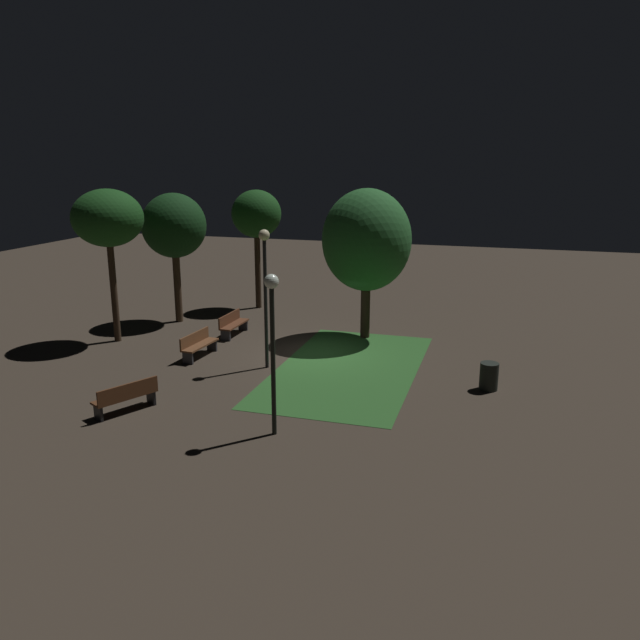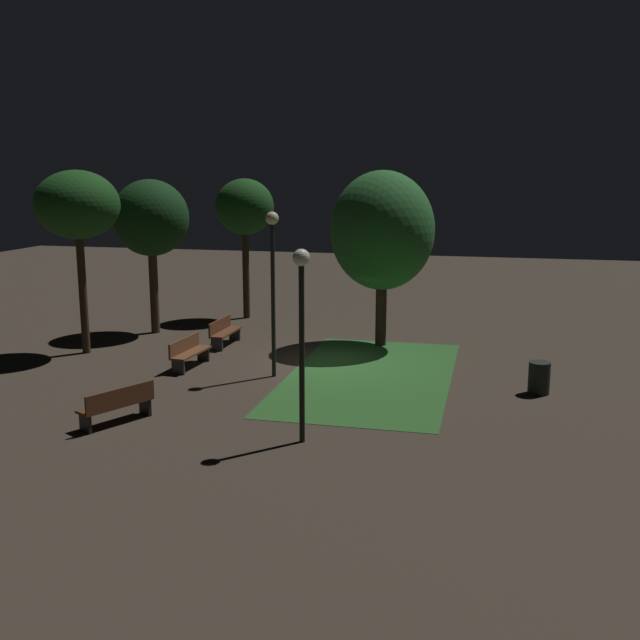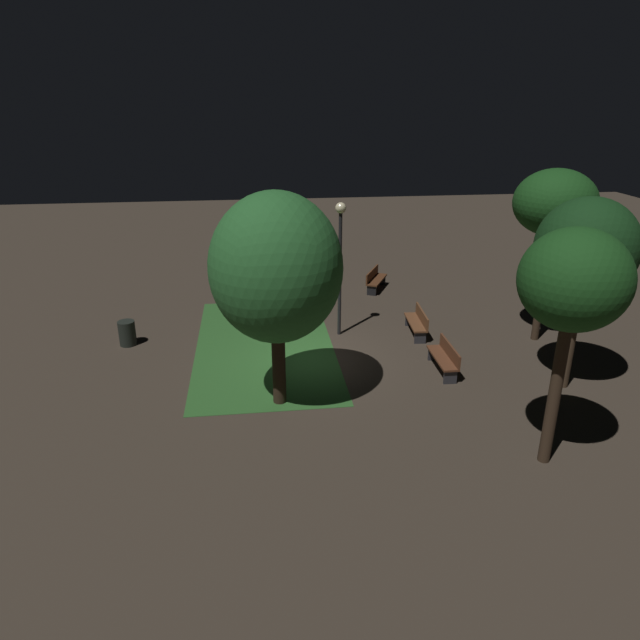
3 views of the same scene
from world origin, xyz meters
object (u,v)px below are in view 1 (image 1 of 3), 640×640
Objects in this scene: trash_bin at (489,376)px; bench_path_side at (233,323)px; tree_back_right at (108,219)px; lamp_post_path_center at (272,326)px; tree_lawn_side at (174,227)px; bench_lawn_edge at (126,396)px; tree_tall_center at (256,215)px; tree_back_left at (367,241)px; lamp_post_near_wall at (265,275)px; bench_front_left at (198,344)px.

bench_path_side is at bearing -108.01° from trash_bin.
lamp_post_path_center is (6.05, 8.73, -1.79)m from tree_back_right.
tree_back_right is at bearing -13.68° from tree_lawn_side.
bench_lawn_edge is 2.16× the size of trash_bin.
tree_tall_center is at bearing -170.18° from bench_path_side.
lamp_post_near_wall is (4.47, -2.35, -0.66)m from tree_back_left.
bench_lawn_edge is at bearing 3.12° from bench_path_side.
tree_lawn_side is 1.31× the size of lamp_post_path_center.
bench_path_side is 9.67m from lamp_post_path_center.
tree_back_left is at bearing 109.70° from tree_back_right.
tree_tall_center is 13.98m from lamp_post_path_center.
tree_tall_center is at bearing -126.33° from trash_bin.
tree_lawn_side is at bearing -112.95° from bench_path_side.
tree_lawn_side reaches higher than lamp_post_near_wall.
trash_bin is (4.45, 4.85, -3.37)m from tree_back_left.
tree_tall_center reaches higher than bench_path_side.
tree_back_left is at bearing 178.42° from lamp_post_path_center.
bench_path_side is 6.05m from tree_back_right.
bench_front_left is at bearing -97.20° from lamp_post_near_wall.
tree_back_right reaches higher than bench_lawn_edge.
bench_path_side is at bearing -176.88° from bench_lawn_edge.
lamp_post_path_center is (8.04, 4.82, 2.37)m from bench_path_side.
bench_front_left is 1.01× the size of bench_lawn_edge.
tree_back_right is at bearing -25.00° from tree_tall_center.
tree_lawn_side is at bearing -139.73° from lamp_post_path_center.
lamp_post_path_center is at bearing -46.66° from trash_bin.
tree_lawn_side is (3.35, -2.30, -0.24)m from tree_tall_center.
bench_path_side and bench_lawn_edge have the same top height.
lamp_post_near_wall reaches higher than bench_lawn_edge.
tree_tall_center is 7.36m from tree_back_right.
lamp_post_path_center is 7.43m from trash_bin.
bench_lawn_edge is 0.44× the size of lamp_post_path_center.
tree_back_left reaches higher than trash_bin.
lamp_post_path_center is (5.14, 4.82, 2.37)m from bench_front_left.
lamp_post_near_wall reaches higher than lamp_post_path_center.
tree_back_right is (3.31, -0.80, 0.58)m from tree_lawn_side.
lamp_post_path_center is at bearing 55.28° from tree_back_right.
lamp_post_near_wall is at bearing 51.99° from tree_lawn_side.
tree_back_right reaches higher than tree_back_left.
tree_tall_center reaches higher than lamp_post_path_center.
tree_tall_center reaches higher than bench_lawn_edge.
tree_back_right is 1.39× the size of lamp_post_path_center.
tree_lawn_side is 0.95× the size of tree_back_left.
trash_bin is at bearing 47.44° from tree_back_left.
tree_back_right is at bearing -95.10° from trash_bin.
tree_back_right reaches higher than trash_bin.
tree_tall_center is 13.88m from trash_bin.
lamp_post_path_center is at bearing 40.27° from tree_lawn_side.
tree_lawn_side is at bearing -159.05° from bench_lawn_edge.
lamp_post_near_wall is (0.34, 2.73, 2.65)m from bench_front_left.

